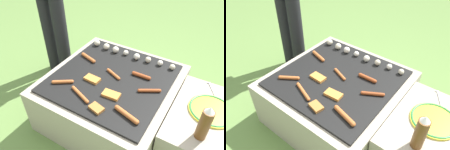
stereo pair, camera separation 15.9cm
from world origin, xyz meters
The scene contains 17 objects.
ground_plane centered at (0.00, 0.00, 0.00)m, with size 14.00×14.00×0.00m, color #608442.
grill centered at (0.00, 0.00, 0.20)m, with size 0.92×0.92×0.40m.
side_ledge centered at (0.70, -0.01, 0.20)m, with size 0.45×0.63×0.40m.
sausage_mid_left centered at (0.26, -0.27, 0.42)m, with size 0.19×0.07×0.03m.
sausage_back_center centered at (0.00, 0.02, 0.42)m, with size 0.14×0.07×0.02m.
sausage_mid_right centered at (-0.29, 0.10, 0.42)m, with size 0.17×0.07×0.03m.
sausage_back_right centered at (-0.27, -0.24, 0.42)m, with size 0.14×0.10×0.03m.
sausage_front_center centered at (0.18, 0.11, 0.42)m, with size 0.15×0.03×0.03m.
sausage_back_left centered at (-0.08, -0.28, 0.42)m, with size 0.19×0.09×0.02m.
sausage_front_left centered at (0.30, -0.01, 0.42)m, with size 0.14×0.09×0.02m.
bread_slice_left centered at (-0.11, -0.10, 0.41)m, with size 0.12×0.07×0.02m.
bread_slice_center centered at (0.10, -0.17, 0.41)m, with size 0.12×0.07×0.02m.
bread_slice_right centered at (0.08, -0.32, 0.41)m, with size 0.10×0.08×0.02m.
mushroom_row centered at (-0.05, 0.31, 0.43)m, with size 0.74×0.07×0.05m.
plate_colorful centered at (0.70, 0.03, 0.41)m, with size 0.28×0.28×0.02m.
condiment_bottle centered at (0.68, -0.19, 0.51)m, with size 0.06×0.06×0.23m.
fork_utensil centered at (0.66, 0.23, 0.41)m, with size 0.10×0.17×0.01m.
Camera 2 is at (0.77, -0.98, 1.42)m, focal length 35.00 mm.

